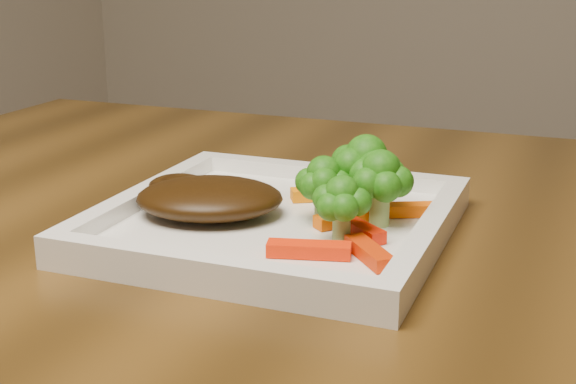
% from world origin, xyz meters
% --- Properties ---
extents(plate, '(0.27, 0.27, 0.01)m').
position_xyz_m(plate, '(-0.40, -0.13, 0.76)').
color(plate, white).
rests_on(plate, dining_table).
extents(steak, '(0.15, 0.13, 0.03)m').
position_xyz_m(steak, '(-0.46, -0.14, 0.78)').
color(steak, '#331E07').
rests_on(steak, plate).
extents(broccoli_0, '(0.08, 0.08, 0.07)m').
position_xyz_m(broccoli_0, '(-0.34, -0.10, 0.80)').
color(broccoli_0, '#326711').
rests_on(broccoli_0, plate).
extents(broccoli_1, '(0.08, 0.08, 0.06)m').
position_xyz_m(broccoli_1, '(-0.32, -0.12, 0.79)').
color(broccoli_1, '#176010').
rests_on(broccoli_1, plate).
extents(broccoli_2, '(0.06, 0.06, 0.06)m').
position_xyz_m(broccoli_2, '(-0.34, -0.17, 0.79)').
color(broccoli_2, '#246410').
rests_on(broccoli_2, plate).
extents(broccoli_3, '(0.07, 0.07, 0.06)m').
position_xyz_m(broccoli_3, '(-0.37, -0.13, 0.79)').
color(broccoli_3, '#2F6310').
rests_on(broccoli_3, plate).
extents(carrot_0, '(0.06, 0.03, 0.01)m').
position_xyz_m(carrot_0, '(-0.35, -0.20, 0.77)').
color(carrot_0, '#FF2704').
rests_on(carrot_0, plate).
extents(carrot_1, '(0.05, 0.05, 0.01)m').
position_xyz_m(carrot_1, '(-0.31, -0.19, 0.77)').
color(carrot_1, red).
rests_on(carrot_1, plate).
extents(carrot_3, '(0.06, 0.04, 0.01)m').
position_xyz_m(carrot_3, '(-0.30, -0.08, 0.77)').
color(carrot_3, '#FB5C04').
rests_on(carrot_3, plate).
extents(carrot_4, '(0.06, 0.04, 0.01)m').
position_xyz_m(carrot_4, '(-0.39, -0.07, 0.77)').
color(carrot_4, orange).
rests_on(carrot_4, plate).
extents(carrot_5, '(0.05, 0.04, 0.01)m').
position_xyz_m(carrot_5, '(-0.33, -0.15, 0.77)').
color(carrot_5, red).
rests_on(carrot_5, plate).
extents(carrot_6, '(0.04, 0.05, 0.01)m').
position_xyz_m(carrot_6, '(-0.35, -0.13, 0.77)').
color(carrot_6, '#FA6004').
rests_on(carrot_6, plate).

